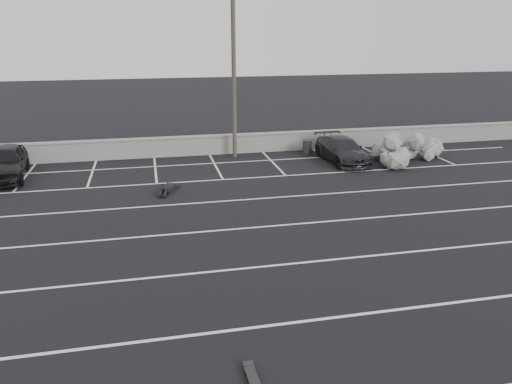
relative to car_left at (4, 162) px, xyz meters
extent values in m
plane|color=black|center=(8.80, -11.33, -0.78)|extent=(120.00, 120.00, 0.00)
cube|color=gray|center=(8.80, 2.67, -0.28)|extent=(50.00, 0.35, 1.00)
cube|color=gray|center=(8.80, 2.67, 0.24)|extent=(50.00, 0.45, 0.08)
cube|color=silver|center=(8.80, -14.33, -0.77)|extent=(36.00, 0.10, 0.01)
cube|color=silver|center=(8.80, -11.33, -0.77)|extent=(36.00, 0.10, 0.01)
cube|color=silver|center=(8.80, -8.33, -0.77)|extent=(36.00, 0.10, 0.01)
cube|color=silver|center=(8.80, -5.33, -0.77)|extent=(36.00, 0.10, 0.01)
cube|color=silver|center=(8.80, -2.33, -0.77)|extent=(36.00, 0.10, 0.01)
cube|color=silver|center=(8.80, 0.67, -0.77)|extent=(36.00, 0.10, 0.01)
cube|color=silver|center=(0.80, 0.17, -0.77)|extent=(0.10, 5.00, 0.01)
cube|color=silver|center=(3.80, 0.17, -0.77)|extent=(0.10, 5.00, 0.01)
cube|color=silver|center=(6.80, 0.17, -0.77)|extent=(0.10, 5.00, 0.01)
cube|color=silver|center=(9.80, 0.17, -0.77)|extent=(0.10, 5.00, 0.01)
cube|color=silver|center=(12.80, 0.17, -0.77)|extent=(0.10, 5.00, 0.01)
cube|color=silver|center=(15.80, 0.17, -0.77)|extent=(0.10, 5.00, 0.01)
cube|color=silver|center=(18.80, 0.17, -0.77)|extent=(0.10, 5.00, 0.01)
cube|color=silver|center=(21.80, 0.17, -0.77)|extent=(0.10, 5.00, 0.01)
imported|color=black|center=(0.00, 0.00, 0.00)|extent=(2.28, 4.72, 1.55)
imported|color=black|center=(16.37, -0.41, -0.15)|extent=(1.97, 4.40, 1.25)
cylinder|color=#4C4238|center=(11.11, 1.87, 3.52)|extent=(0.23, 0.23, 8.59)
cylinder|color=#262729|center=(15.07, 1.45, -0.39)|extent=(0.55, 0.55, 0.77)
cylinder|color=#262729|center=(15.07, 1.45, 0.01)|extent=(0.61, 0.61, 0.04)
cube|color=black|center=(8.28, -16.17, -0.69)|extent=(0.24, 0.84, 0.02)
cube|color=#262729|center=(8.27, -15.90, -0.72)|extent=(0.17, 0.06, 0.04)
cylinder|color=black|center=(8.17, -15.90, -0.75)|extent=(0.03, 0.06, 0.06)
cylinder|color=black|center=(8.37, -15.89, -0.75)|extent=(0.03, 0.06, 0.06)
camera|label=1|loc=(6.60, -24.13, 5.84)|focal=35.00mm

